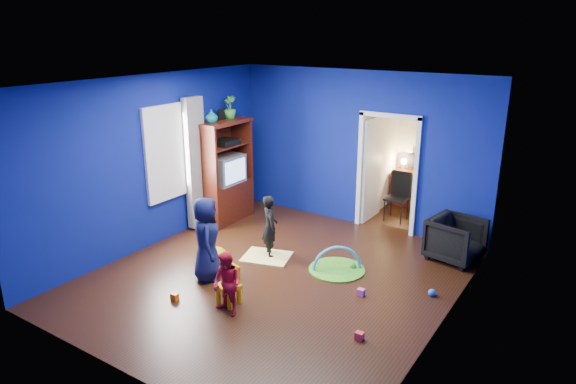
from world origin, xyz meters
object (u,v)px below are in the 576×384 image
Objects in this scene: child_navy at (206,239)px; crt_tv at (226,169)px; folding_chair at (397,198)px; toddler_red at (227,284)px; play_mat at (337,269)px; armchair at (456,239)px; hopper_ball at (216,259)px; child_black at (270,226)px; vase at (211,116)px; kid_chair at (228,287)px; tv_armoire at (224,171)px; study_desk at (414,189)px.

crt_tv is at bearing -9.71° from child_navy.
toddler_red is at bearing -96.82° from folding_chair.
crt_tv reaches higher than play_mat.
hopper_ball is at bearing 139.72° from armchair.
child_black is 1.87m from toddler_red.
vase is at bearing 141.53° from toddler_red.
kid_chair is at bearing -45.98° from vase.
hopper_ball is at bearing -53.94° from tv_armoire.
crt_tv reaches higher than armchair.
tv_armoire is 2.23× the size of study_desk.
kid_chair is at bearing -113.79° from play_mat.
crt_tv reaches higher than child_navy.
child_navy is at bearing 116.41° from child_black.
child_black is at bearing -106.82° from study_desk.
vase is 4.48m from study_desk.
tv_armoire reaches higher than study_desk.
child_navy is 2.56× the size of kid_chair.
tv_armoire reaches higher than crt_tv.
kid_chair is 0.57× the size of study_desk.
armchair is at bearing 11.68° from vase.
child_black is at bearing -173.57° from play_mat.
toddler_red is (-2.02, -3.30, 0.08)m from armchair.
hopper_ball is at bearing -107.87° from study_desk.
toddler_red is 0.99× the size of play_mat.
armchair is at bearing -107.97° from child_black.
crt_tv reaches higher than study_desk.
child_navy reaches higher than study_desk.
study_desk is at bearing 92.41° from toddler_red.
hopper_ball is (1.34, -1.85, -0.78)m from tv_armoire.
folding_chair is at bearing 32.17° from tv_armoire.
toddler_red is (0.57, -1.78, -0.09)m from child_black.
vase is 0.61× the size of hopper_ball.
folding_chair is at bearing 67.81° from hopper_ball.
folding_chair is (2.78, 1.77, -0.56)m from crt_tv.
armchair is at bearing 44.38° from play_mat.
vase is 2.78m from hopper_ball.
crt_tv is at bearing 146.93° from kid_chair.
kid_chair is at bearing 146.57° from child_black.
play_mat is at bearing 80.48° from toddler_red.
child_black is 0.53× the size of tv_armoire.
child_black reaches higher than toddler_red.
armchair is 0.40× the size of tv_armoire.
armchair is at bearing 7.87° from crt_tv.
crt_tv is (0.04, 0.30, -1.06)m from vase.
play_mat is at bearing -15.56° from crt_tv.
vase is 3.59m from play_mat.
crt_tv is 0.80× the size of study_desk.
kid_chair reaches higher than play_mat.
study_desk reaches higher than armchair.
folding_chair reaches higher than armchair.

